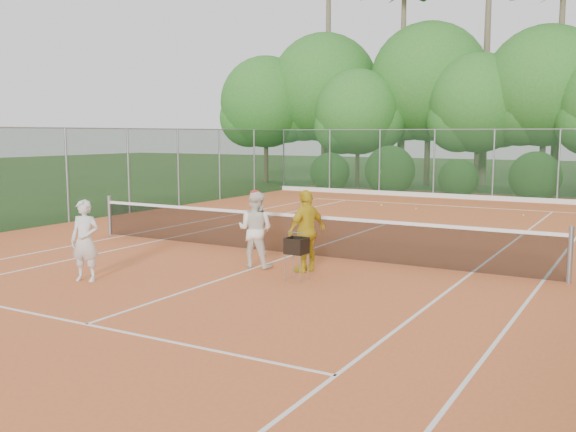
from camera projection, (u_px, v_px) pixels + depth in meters
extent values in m
plane|color=#28491A|center=(295.00, 255.00, 15.06)|extent=(120.00, 120.00, 0.00)
cube|color=#D16430|center=(295.00, 255.00, 15.06)|extent=(18.00, 36.00, 0.02)
cylinder|color=gray|center=(110.00, 215.00, 17.90)|extent=(0.10, 0.10, 1.10)
cylinder|color=gray|center=(570.00, 255.00, 12.07)|extent=(0.10, 0.10, 1.10)
cube|color=black|center=(295.00, 235.00, 15.00)|extent=(11.87, 0.03, 0.86)
cube|color=white|center=(295.00, 216.00, 14.94)|extent=(11.87, 0.04, 0.07)
imported|color=silver|center=(85.00, 241.00, 12.28)|extent=(0.66, 0.53, 1.57)
imported|color=white|center=(255.00, 230.00, 13.55)|extent=(0.86, 0.71, 1.62)
ellipsoid|color=red|center=(255.00, 193.00, 13.45)|extent=(0.22, 0.22, 0.14)
imported|color=gold|center=(307.00, 231.00, 13.10)|extent=(0.69, 1.07, 1.69)
cylinder|color=gray|center=(285.00, 268.00, 12.31)|extent=(0.02, 0.02, 0.53)
cylinder|color=gray|center=(308.00, 266.00, 12.43)|extent=(0.02, 0.02, 0.53)
cube|color=black|center=(297.00, 246.00, 12.32)|extent=(0.37, 0.37, 0.31)
sphere|color=#E8EF37|center=(381.00, 205.00, 25.19)|extent=(0.07, 0.07, 0.07)
sphere|color=gold|center=(416.00, 209.00, 23.95)|extent=(0.07, 0.07, 0.07)
sphere|color=#CDD331|center=(523.00, 215.00, 22.04)|extent=(0.07, 0.07, 0.07)
cube|color=white|center=(441.00, 205.00, 25.30)|extent=(11.03, 0.06, 0.01)
cube|color=white|center=(122.00, 236.00, 17.75)|extent=(0.06, 23.77, 0.01)
cube|color=white|center=(543.00, 281.00, 12.36)|extent=(0.06, 23.77, 0.01)
cube|color=white|center=(160.00, 240.00, 17.08)|extent=(0.06, 23.77, 0.01)
cube|color=white|center=(471.00, 273.00, 13.04)|extent=(0.06, 23.77, 0.01)
cube|color=white|center=(392.00, 222.00, 20.57)|extent=(8.23, 0.06, 0.01)
cube|color=white|center=(86.00, 324.00, 9.54)|extent=(8.23, 0.06, 0.01)
cube|color=white|center=(295.00, 254.00, 15.06)|extent=(0.06, 12.80, 0.01)
cube|color=#19381E|center=(463.00, 164.00, 27.79)|extent=(18.00, 0.02, 3.00)
cylinder|color=gray|center=(284.00, 160.00, 32.21)|extent=(0.07, 0.07, 3.00)
cylinder|color=gray|center=(284.00, 160.00, 32.21)|extent=(0.07, 0.07, 3.00)
cylinder|color=brown|center=(266.00, 150.00, 37.33)|extent=(0.26, 0.26, 3.75)
sphere|color=#2C6521|center=(266.00, 102.00, 36.98)|extent=(5.25, 5.25, 5.25)
cylinder|color=brown|center=(324.00, 145.00, 37.11)|extent=(0.30, 0.30, 4.40)
sphere|color=#2C6521|center=(324.00, 88.00, 36.69)|extent=(6.16, 6.16, 6.16)
cylinder|color=brown|center=(357.00, 157.00, 33.99)|extent=(0.22, 0.22, 3.20)
sphere|color=#2C6521|center=(358.00, 112.00, 33.68)|extent=(4.48, 4.48, 4.48)
cylinder|color=brown|center=(427.00, 145.00, 34.58)|extent=(0.31, 0.31, 4.50)
sphere|color=#2C6521|center=(429.00, 82.00, 34.16)|extent=(6.30, 6.30, 6.30)
cylinder|color=brown|center=(477.00, 156.00, 31.88)|extent=(0.24, 0.24, 3.50)
sphere|color=#2C6521|center=(479.00, 103.00, 31.55)|extent=(4.90, 4.90, 4.90)
cylinder|color=brown|center=(543.00, 150.00, 30.80)|extent=(0.28, 0.28, 4.10)
sphere|color=#2C6521|center=(546.00, 86.00, 30.41)|extent=(5.74, 5.74, 5.74)
cone|color=brown|center=(328.00, 72.00, 38.10)|extent=(0.44, 0.44, 13.00)
cone|color=brown|center=(402.00, 84.00, 34.90)|extent=(0.44, 0.44, 11.00)
cone|color=brown|center=(487.00, 46.00, 34.41)|extent=(0.44, 0.44, 15.00)
cone|color=brown|center=(558.00, 88.00, 30.61)|extent=(0.44, 0.44, 10.00)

